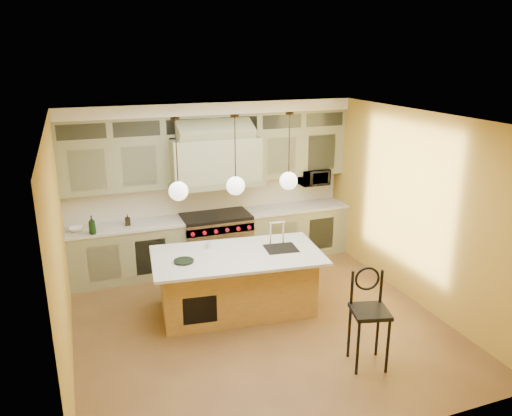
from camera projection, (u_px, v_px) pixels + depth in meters
name	position (u px, v px, depth m)	size (l,w,h in m)	color
floor	(258.00, 322.00, 7.12)	(5.00, 5.00, 0.00)	brown
ceiling	(259.00, 118.00, 6.25)	(5.00, 5.00, 0.00)	white
wall_back	(209.00, 183.00, 8.92)	(5.00, 5.00, 0.00)	gold
wall_front	(357.00, 314.00, 4.45)	(5.00, 5.00, 0.00)	gold
wall_left	(60.00, 251.00, 5.86)	(5.00, 5.00, 0.00)	gold
wall_right	(413.00, 207.00, 7.52)	(5.00, 5.00, 0.00)	gold
back_cabinetry	(213.00, 187.00, 8.69)	(5.00, 0.77, 2.90)	gray
range	(216.00, 240.00, 8.89)	(1.20, 0.74, 0.96)	silver
kitchen_island	(237.00, 281.00, 7.33)	(2.54, 1.54, 1.35)	olive
counter_stool	(369.00, 312.00, 5.99)	(0.52, 0.52, 1.23)	black
microwave	(313.00, 177.00, 9.35)	(0.54, 0.37, 0.30)	black
oil_bottle_a	(92.00, 225.00, 7.83)	(0.12, 0.12, 0.30)	black
oil_bottle_b	(128.00, 220.00, 8.24)	(0.09, 0.09, 0.19)	black
fruit_bowl	(77.00, 229.00, 8.00)	(0.25, 0.25, 0.06)	white
cup	(208.00, 245.00, 7.36)	(0.09, 0.09, 0.08)	beige
pendant_left	(178.00, 189.00, 6.62)	(0.26, 0.26, 1.11)	#2D2319
pendant_center	(236.00, 184.00, 6.88)	(0.26, 0.26, 1.11)	#2D2319
pendant_right	(289.00, 179.00, 7.15)	(0.26, 0.26, 1.11)	#2D2319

